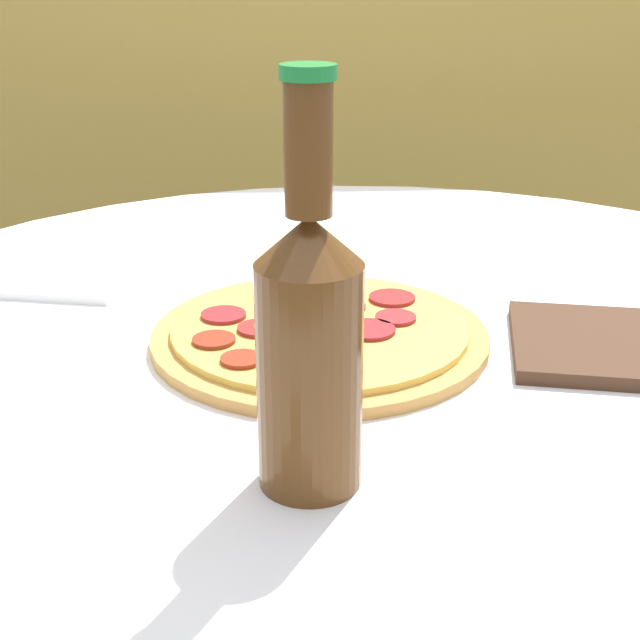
{
  "coord_description": "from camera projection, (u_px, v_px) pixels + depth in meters",
  "views": [
    {
      "loc": [
        -0.09,
        -0.7,
        0.99
      ],
      "look_at": [
        -0.05,
        -0.01,
        0.7
      ],
      "focal_mm": 50.0,
      "sensor_mm": 36.0,
      "label": 1
    }
  ],
  "objects": [
    {
      "name": "table",
      "position": [
        373.0,
        495.0,
        0.82
      ],
      "size": [
        1.09,
        1.09,
        0.68
      ],
      "color": "white",
      "rests_on": "ground_plane"
    },
    {
      "name": "fence_panel",
      "position": [
        316.0,
        56.0,
        1.7
      ],
      "size": [
        1.56,
        0.04,
        1.61
      ],
      "color": "gold",
      "rests_on": "ground_plane"
    },
    {
      "name": "pizza",
      "position": [
        319.0,
        333.0,
        0.75
      ],
      "size": [
        0.28,
        0.28,
        0.02
      ],
      "color": "#C68E47",
      "rests_on": "table"
    },
    {
      "name": "beer_bottle",
      "position": [
        309.0,
        340.0,
        0.52
      ],
      "size": [
        0.06,
        0.06,
        0.25
      ],
      "color": "#563314",
      "rests_on": "table"
    },
    {
      "name": "pizza_paddle",
      "position": [
        637.0,
        347.0,
        0.73
      ],
      "size": [
        0.29,
        0.18,
        0.02
      ],
      "rotation": [
        0.0,
        0.0,
        -0.21
      ],
      "color": "#422819",
      "rests_on": "table"
    },
    {
      "name": "napkin",
      "position": [
        49.0,
        281.0,
        0.88
      ],
      "size": [
        0.17,
        0.13,
        0.01
      ],
      "color": "white",
      "rests_on": "table"
    }
  ]
}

